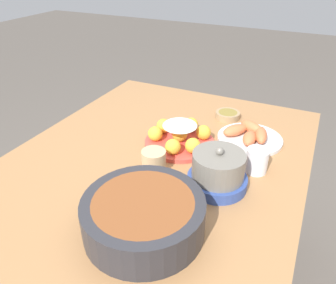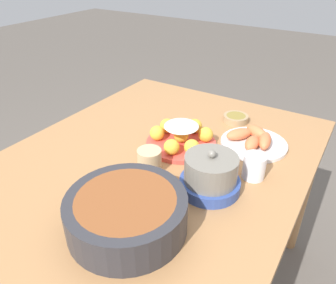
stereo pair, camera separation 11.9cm
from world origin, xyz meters
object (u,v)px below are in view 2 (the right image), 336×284
Objects in this scene: serving_bowl at (127,212)px; seafood_platter at (253,140)px; dining_table at (155,178)px; sauce_bowl at (236,118)px; cake_plate at (181,138)px; warming_pot at (210,175)px; cup_near at (149,161)px; cup_far at (254,166)px.

serving_bowl reaches higher than seafood_platter.
sauce_bowl is (-0.42, 0.14, 0.11)m from dining_table.
cake_plate is 2.51× the size of sauce_bowl.
warming_pot is at bearing 48.74° from cake_plate.
warming_pot reaches higher than seafood_platter.
serving_bowl reaches higher than sauce_bowl.
serving_bowl is at bearing -0.64° from sauce_bowl.
serving_bowl is at bearing 21.93° from cup_near.
dining_table is 0.37m from serving_bowl.
dining_table is at bearing -156.66° from cup_near.
warming_pot is at bearing -4.33° from seafood_platter.
cup_far is (0.34, 0.20, 0.03)m from sauce_bowl.
sauce_bowl is (-0.30, 0.10, -0.02)m from cake_plate.
warming_pot is at bearing 77.24° from dining_table.
serving_bowl is 3.85× the size of cup_far.
dining_table is at bearing -76.94° from cup_far.
seafood_platter is (-0.59, 0.14, -0.03)m from serving_bowl.
sauce_bowl is 0.51m from cup_near.
cup_near is at bearing -63.78° from cup_far.
cup_far is at bearing 19.44° from seafood_platter.
warming_pot reaches higher than serving_bowl.
cup_near is 0.22m from warming_pot.
cake_plate is at bearing -18.75° from sauce_bowl.
serving_bowl is (0.32, 0.13, 0.14)m from dining_table.
cake_plate is 0.45m from serving_bowl.
sauce_bowl is 1.27× the size of cup_far.
sauce_bowl is at bearing 161.25° from cake_plate.
seafood_platter is at bearing 175.67° from warming_pot.
warming_pot is (0.06, 0.25, 0.15)m from dining_table.
cup_near is (0.07, 0.03, 0.13)m from dining_table.
cup_near is at bearing -85.45° from warming_pot.
warming_pot is at bearing -34.65° from cup_far.
seafood_platter is 3.08× the size of cup_near.
cup_near is (0.34, -0.24, 0.02)m from seafood_platter.
serving_bowl is 0.61m from seafood_platter.
seafood_platter is at bearing 40.79° from sauce_bowl.
cake_plate reaches higher than cup_far.
cup_far reaches higher than seafood_platter.
sauce_bowl is at bearing -139.21° from seafood_platter.
sauce_bowl is 0.56× the size of warming_pot.
cake_plate is 0.30m from cup_far.
cup_far is (0.05, 0.30, 0.01)m from cake_plate.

